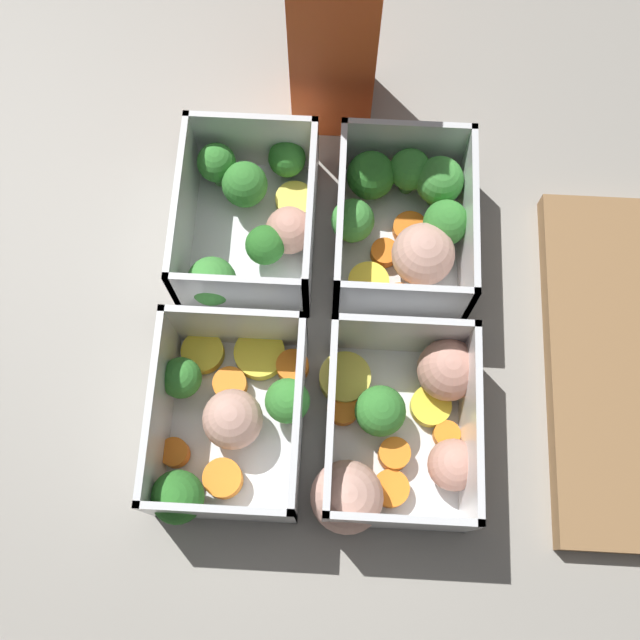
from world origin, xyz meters
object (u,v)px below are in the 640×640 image
Objects in this scene: container_near_left at (251,218)px; container_far_left at (406,221)px; container_far_right at (397,433)px; juice_carton at (334,29)px; container_near_right at (227,419)px.

container_near_left and container_far_left have the same top height.
container_far_right is at bearing -1.32° from container_far_left.
container_far_right is (0.17, 0.12, -0.00)m from container_near_left.
juice_carton is (-0.13, 0.06, 0.07)m from container_near_left.
container_near_right is 0.79× the size of juice_carton.
container_near_left is 0.21m from container_far_right.
juice_carton is at bearing 167.79° from container_near_right.
juice_carton reaches higher than container_near_left.
container_near_left is 0.16m from juice_carton.
juice_carton is (-0.29, 0.06, 0.07)m from container_near_right.
container_far_right is 0.79× the size of juice_carton.
container_near_right is at bearing -91.60° from container_far_right.
container_near_left is at bearing 178.55° from container_near_right.
juice_carton reaches higher than container_near_right.
container_near_right is at bearing -37.70° from container_far_left.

